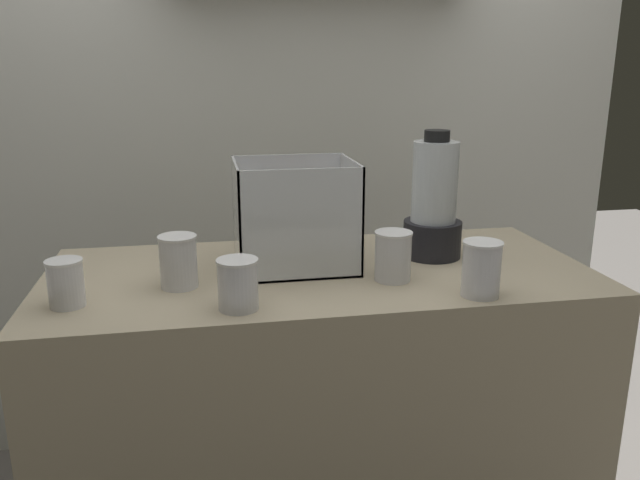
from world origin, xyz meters
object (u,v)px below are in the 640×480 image
object	(u,v)px
juice_cup_pomegranate_far_right	(481,272)
juice_cup_orange_right	(393,259)
carrot_display_bin	(297,234)
juice_cup_pomegranate_left	(179,264)
blender_pitcher	(434,206)
juice_cup_pomegranate_middle	(238,287)
juice_cup_beet_far_left	(66,286)

from	to	relation	value
juice_cup_pomegranate_far_right	juice_cup_orange_right	bearing A→B (deg)	139.36
carrot_display_bin	juice_cup_pomegranate_left	size ratio (longest dim) A/B	2.40
blender_pitcher	juice_cup_orange_right	distance (m)	0.26
carrot_display_bin	blender_pitcher	xyz separation A→B (m)	(0.38, 0.01, 0.06)
carrot_display_bin	juice_cup_pomegranate_middle	bearing A→B (deg)	-121.31
blender_pitcher	juice_cup_beet_far_left	xyz separation A→B (m)	(-0.92, -0.21, -0.09)
blender_pitcher	juice_cup_beet_far_left	distance (m)	0.95
juice_cup_pomegranate_middle	blender_pitcher	bearing A→B (deg)	28.29
carrot_display_bin	juice_cup_pomegranate_middle	xyz separation A→B (m)	(-0.17, -0.28, -0.04)
juice_cup_beet_far_left	juice_cup_orange_right	size ratio (longest dim) A/B	0.86
blender_pitcher	juice_cup_beet_far_left	world-z (taller)	blender_pitcher
juice_cup_orange_right	carrot_display_bin	bearing A→B (deg)	142.91
carrot_display_bin	juice_cup_pomegranate_left	xyz separation A→B (m)	(-0.30, -0.12, -0.03)
juice_cup_beet_far_left	juice_cup_pomegranate_middle	xyz separation A→B (m)	(0.37, -0.09, 0.00)
juice_cup_beet_far_left	juice_cup_orange_right	world-z (taller)	juice_cup_orange_right
juice_cup_pomegranate_left	juice_cup_orange_right	world-z (taller)	juice_cup_pomegranate_left
carrot_display_bin	juice_cup_orange_right	world-z (taller)	carrot_display_bin
juice_cup_beet_far_left	juice_cup_pomegranate_middle	distance (m)	0.38
juice_cup_pomegranate_middle	juice_cup_orange_right	world-z (taller)	juice_cup_orange_right
juice_cup_beet_far_left	juice_cup_pomegranate_left	world-z (taller)	juice_cup_pomegranate_left
juice_cup_pomegranate_middle	juice_cup_orange_right	xyz separation A→B (m)	(0.39, 0.12, 0.00)
juice_cup_beet_far_left	juice_cup_pomegranate_far_right	xyz separation A→B (m)	(0.92, -0.11, 0.01)
juice_cup_pomegranate_left	juice_cup_pomegranate_far_right	size ratio (longest dim) A/B	0.98
juice_cup_pomegranate_middle	juice_cup_pomegranate_far_right	size ratio (longest dim) A/B	0.88
juice_cup_pomegranate_left	carrot_display_bin	bearing A→B (deg)	21.01
blender_pitcher	juice_cup_pomegranate_far_right	bearing A→B (deg)	-89.82
blender_pitcher	juice_cup_pomegranate_left	size ratio (longest dim) A/B	2.74
juice_cup_orange_right	juice_cup_pomegranate_middle	bearing A→B (deg)	-162.32
juice_cup_beet_far_left	juice_cup_pomegranate_left	bearing A→B (deg)	18.86
juice_cup_pomegranate_left	juice_cup_beet_far_left	bearing A→B (deg)	-161.14
juice_cup_pomegranate_middle	juice_cup_beet_far_left	bearing A→B (deg)	166.92
juice_cup_orange_right	juice_cup_pomegranate_far_right	distance (m)	0.22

